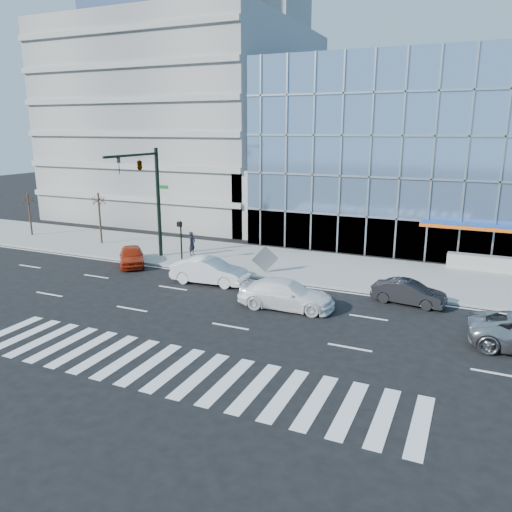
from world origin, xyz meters
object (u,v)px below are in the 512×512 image
(street_tree_far, at_px, (28,199))
(tilted_panel, at_px, (265,259))
(street_tree_near, at_px, (98,200))
(dark_sedan, at_px, (409,293))
(white_suv, at_px, (286,294))
(traffic_signal, at_px, (145,177))
(red_sedan, at_px, (132,256))
(ped_signal_post, at_px, (181,235))
(white_sedan, at_px, (209,271))
(pedestrian, at_px, (192,243))

(street_tree_far, bearing_deg, tilted_panel, -5.94)
(street_tree_near, distance_m, dark_sedan, 26.15)
(white_suv, bearing_deg, traffic_signal, 64.11)
(red_sedan, distance_m, tilted_panel, 9.78)
(street_tree_far, height_order, white_suv, street_tree_far)
(white_suv, bearing_deg, street_tree_near, 63.67)
(dark_sedan, bearing_deg, street_tree_near, 87.42)
(dark_sedan, bearing_deg, ped_signal_post, 90.51)
(ped_signal_post, xyz_separation_m, street_tree_near, (-9.50, 2.56, 1.64))
(white_sedan, bearing_deg, dark_sedan, -88.32)
(pedestrian, relative_size, tilted_panel, 1.39)
(ped_signal_post, distance_m, street_tree_far, 17.73)
(ped_signal_post, xyz_separation_m, white_sedan, (4.07, -3.14, -1.34))
(street_tree_far, distance_m, tilted_panel, 24.27)
(white_suv, height_order, dark_sedan, white_suv)
(street_tree_near, distance_m, street_tree_far, 8.01)
(street_tree_far, bearing_deg, pedestrian, -1.47)
(street_tree_far, height_order, pedestrian, street_tree_far)
(dark_sedan, distance_m, tilted_panel, 9.77)
(street_tree_near, distance_m, tilted_panel, 16.44)
(street_tree_near, relative_size, red_sedan, 1.04)
(street_tree_far, xyz_separation_m, pedestrian, (17.12, -0.44, -2.39))
(white_sedan, bearing_deg, street_tree_near, 63.18)
(white_suv, bearing_deg, ped_signal_post, 57.74)
(white_sedan, bearing_deg, traffic_signal, 63.11)
(street_tree_far, xyz_separation_m, dark_sedan, (33.57, -4.50, -2.79))
(dark_sedan, relative_size, tilted_panel, 3.06)
(street_tree_near, bearing_deg, traffic_signal, -22.71)
(ped_signal_post, relative_size, dark_sedan, 0.75)
(traffic_signal, relative_size, dark_sedan, 2.01)
(ped_signal_post, height_order, pedestrian, ped_signal_post)
(street_tree_far, relative_size, white_suv, 0.73)
(dark_sedan, height_order, red_sedan, red_sedan)
(traffic_signal, bearing_deg, dark_sedan, -4.83)
(pedestrian, distance_m, tilted_panel, 7.20)
(street_tree_far, relative_size, dark_sedan, 0.97)
(red_sedan, bearing_deg, white_sedan, -50.21)
(street_tree_near, distance_m, white_suv, 21.31)
(street_tree_near, bearing_deg, tilted_panel, -8.87)
(dark_sedan, xyz_separation_m, pedestrian, (-16.45, 4.06, 0.40))
(street_tree_far, relative_size, tilted_panel, 2.98)
(white_suv, bearing_deg, tilted_panel, 29.02)
(ped_signal_post, distance_m, white_sedan, 5.32)
(red_sedan, bearing_deg, street_tree_far, 124.81)
(traffic_signal, distance_m, street_tree_far, 15.53)
(ped_signal_post, relative_size, red_sedan, 0.74)
(traffic_signal, bearing_deg, tilted_panel, 2.73)
(ped_signal_post, relative_size, tilted_panel, 2.31)
(street_tree_far, distance_m, dark_sedan, 33.99)
(traffic_signal, distance_m, ped_signal_post, 4.75)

